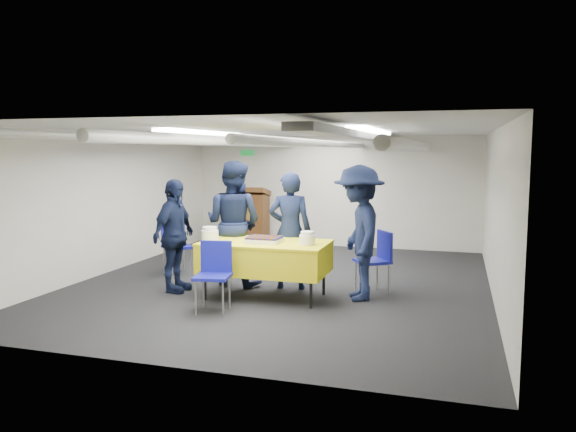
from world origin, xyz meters
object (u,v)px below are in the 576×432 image
object	(u,v)px
chair_right	(378,255)
sheet_cake	(264,239)
serving_table	(265,257)
sailor_a	(290,231)
chair_left	(176,241)
sailor_d	(359,233)
sailor_b	(233,223)
podium	(254,217)
sailor_c	(174,236)
chair_near	(214,269)

from	to	relation	value
chair_right	sheet_cake	bearing A→B (deg)	-151.02
serving_table	sailor_a	bearing A→B (deg)	73.36
chair_left	sailor_d	bearing A→B (deg)	-13.21
sailor_b	sailor_d	world-z (taller)	sailor_b
podium	chair_right	xyz separation A→B (m)	(3.04, -3.19, -0.08)
sheet_cake	sailor_c	distance (m)	1.35
chair_left	sheet_cake	bearing A→B (deg)	-29.43
podium	chair_near	size ratio (longest dim) A/B	1.44
chair_near	sailor_c	world-z (taller)	sailor_c
serving_table	sailor_d	world-z (taller)	sailor_d
chair_near	sailor_c	xyz separation A→B (m)	(-0.94, 0.72, 0.27)
serving_table	chair_right	world-z (taller)	chair_right
chair_right	sailor_a	world-z (taller)	sailor_a
serving_table	podium	distance (m)	4.24
sailor_a	sailor_c	xyz separation A→B (m)	(-1.52, -0.65, -0.05)
podium	sailor_d	xyz separation A→B (m)	(2.84, -3.64, 0.29)
serving_table	sheet_cake	size ratio (longest dim) A/B	3.65
sheet_cake	sailor_c	bearing A→B (deg)	-179.69
chair_right	sailor_a	bearing A→B (deg)	-173.57
sheet_cake	sailor_b	size ratio (longest dim) A/B	0.25
sailor_c	chair_near	bearing A→B (deg)	-123.69
chair_near	sailor_a	xyz separation A→B (m)	(0.58, 1.37, 0.32)
sheet_cake	chair_near	distance (m)	0.88
sailor_a	sailor_d	bearing A→B (deg)	153.59
sailor_a	chair_near	bearing A→B (deg)	56.89
sailor_b	sailor_d	bearing A→B (deg)	179.16
podium	chair_right	size ratio (longest dim) A/B	1.44
serving_table	sailor_c	size ratio (longest dim) A/B	1.07
chair_near	chair_right	world-z (taller)	same
chair_near	sailor_a	size ratio (longest dim) A/B	0.51
sheet_cake	podium	bearing A→B (deg)	112.17
sheet_cake	serving_table	bearing A→B (deg)	95.01
sheet_cake	sailor_b	xyz separation A→B (m)	(-0.70, 0.63, 0.12)
chair_right	chair_left	size ratio (longest dim) A/B	1.00
chair_near	sailor_d	xyz separation A→B (m)	(1.63, 1.06, 0.37)
sheet_cake	podium	xyz separation A→B (m)	(-1.62, 3.98, -0.20)
chair_right	chair_left	xyz separation A→B (m)	(-3.33, 0.29, 0.00)
sheet_cake	chair_left	world-z (taller)	chair_left
chair_left	sailor_c	distance (m)	1.25
chair_left	sailor_b	bearing A→B (deg)	-20.50
chair_near	chair_right	size ratio (longest dim) A/B	1.00
sailor_b	chair_near	bearing A→B (deg)	109.86
chair_right	sailor_c	world-z (taller)	sailor_c
chair_right	sailor_d	world-z (taller)	sailor_d
sailor_c	sailor_d	size ratio (longest dim) A/B	0.88
chair_left	sailor_c	world-z (taller)	sailor_c
podium	sailor_b	world-z (taller)	sailor_b
sailor_d	serving_table	bearing A→B (deg)	-94.75
chair_left	sailor_c	size ratio (longest dim) A/B	0.54
sheet_cake	chair_right	world-z (taller)	chair_right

